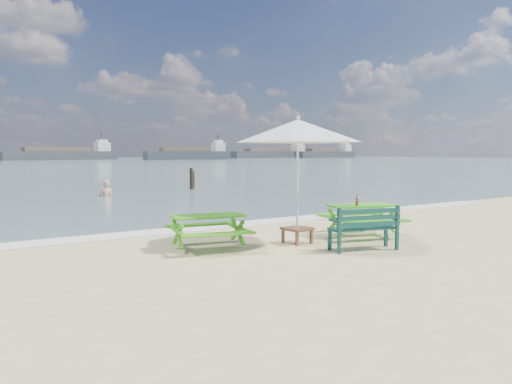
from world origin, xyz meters
TOP-DOWN VIEW (x-y plane):
  - foam_strip at (0.00, 4.60)m, footprint 22.00×0.90m
  - picnic_table_left at (-2.00, 2.11)m, footprint 1.70×1.82m
  - picnic_table_right at (1.70, 1.51)m, footprint 1.89×2.01m
  - park_bench at (0.47, 0.27)m, footprint 1.44×0.80m
  - side_table at (-0.17, 1.55)m, footprint 0.58×0.58m
  - patio_umbrella at (-0.17, 1.55)m, footprint 2.88×2.88m
  - beer_bottle at (1.42, 1.40)m, footprint 0.07×0.07m
  - swimmer at (-0.08, 15.10)m, footprint 0.70×0.51m
  - mooring_pilings at (5.03, 16.92)m, footprint 0.57×0.77m
  - cargo_ships at (68.16, 118.77)m, footprint 111.04×26.26m

SIDE VIEW (x-z plane):
  - swimmer at x=-0.08m, z-range -1.07..0.71m
  - foam_strip at x=0.00m, z-range 0.00..0.01m
  - side_table at x=-0.17m, z-range 0.01..0.35m
  - park_bench at x=0.47m, z-range -0.16..0.68m
  - picnic_table_left at x=-2.00m, z-range -0.01..0.67m
  - picnic_table_right at x=1.70m, z-range -0.01..0.71m
  - mooring_pilings at x=5.03m, z-range -0.24..1.06m
  - beer_bottle at x=1.42m, z-range 0.68..0.93m
  - cargo_ships at x=68.16m, z-range -1.02..3.38m
  - patio_umbrella at x=-0.17m, z-range 1.06..3.67m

